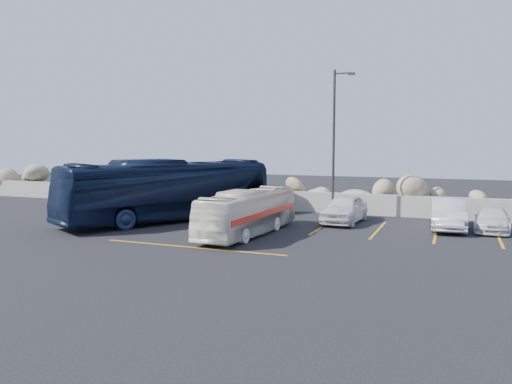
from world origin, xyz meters
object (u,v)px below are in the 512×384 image
at_px(car_a, 345,209).
at_px(car_c, 492,219).
at_px(tour_coach, 168,190).
at_px(lamppost, 335,140).
at_px(car_b, 448,214).
at_px(vintage_bus, 249,212).

distance_m(car_a, car_c, 7.00).
bearing_deg(tour_coach, lamppost, 52.22).
height_order(lamppost, car_a, lamppost).
bearing_deg(car_c, car_b, -169.59).
xyz_separation_m(car_b, car_c, (1.94, 0.23, -0.18)).
xyz_separation_m(car_a, car_c, (6.99, 0.16, -0.18)).
distance_m(lamppost, car_a, 3.76).
height_order(car_a, car_c, car_a).
relative_size(vintage_bus, tour_coach, 0.62).
bearing_deg(car_a, car_b, 2.87).
bearing_deg(vintage_bus, lamppost, 69.39).
relative_size(tour_coach, car_c, 3.12).
height_order(lamppost, car_c, lamppost).
relative_size(tour_coach, car_b, 2.67).
height_order(vintage_bus, car_c, vintage_bus).
bearing_deg(tour_coach, car_b, 38.75).
xyz_separation_m(vintage_bus, car_c, (10.34, 5.11, -0.47)).
bearing_deg(car_c, vintage_bus, -150.18).
height_order(vintage_bus, car_a, vintage_bus).
distance_m(vintage_bus, car_a, 5.98).
distance_m(lamppost, tour_coach, 9.28).
relative_size(lamppost, car_c, 2.11).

